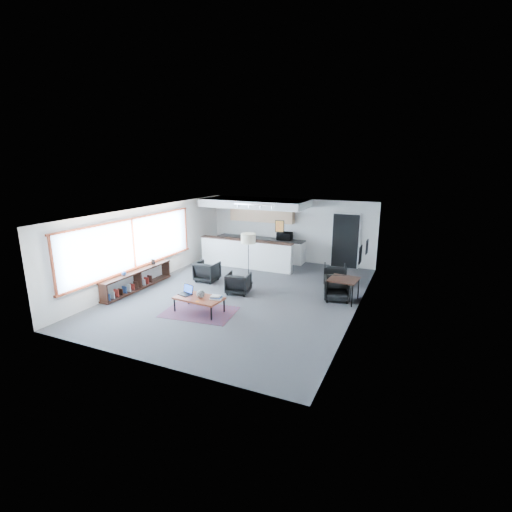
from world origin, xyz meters
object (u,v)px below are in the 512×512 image
at_px(dining_table, 344,281).
at_px(floor_lamp, 248,240).
at_px(coffee_table, 199,298).
at_px(book_stack, 216,297).
at_px(armchair_right, 238,282).
at_px(armchair_left, 207,271).
at_px(ceramic_pot, 200,294).
at_px(laptop, 187,292).
at_px(dining_chair_near, 337,289).
at_px(dining_chair_far, 335,275).
at_px(microwave, 284,235).

bearing_deg(dining_table, floor_lamp, 173.96).
relative_size(coffee_table, book_stack, 3.98).
bearing_deg(armchair_right, book_stack, 86.55).
distance_m(armchair_left, armchair_right, 1.69).
xyz_separation_m(floor_lamp, dining_table, (3.29, -0.35, -0.87)).
xyz_separation_m(ceramic_pot, floor_lamp, (0.09, 2.87, 0.96)).
height_order(laptop, armchair_right, armchair_right).
xyz_separation_m(armchair_left, dining_chair_near, (4.53, 0.03, -0.04)).
relative_size(dining_chair_far, microwave, 1.08).
bearing_deg(dining_chair_near, coffee_table, -157.30).
height_order(armchair_right, microwave, microwave).
bearing_deg(book_stack, dining_chair_far, 58.41).
height_order(coffee_table, dining_table, dining_table).
bearing_deg(book_stack, floor_lamp, 96.79).
xyz_separation_m(coffee_table, book_stack, (0.49, 0.10, 0.08)).
xyz_separation_m(ceramic_pot, book_stack, (0.42, 0.13, -0.07)).
height_order(armchair_left, microwave, microwave).
xyz_separation_m(armchair_right, dining_chair_far, (2.58, 2.15, -0.04)).
bearing_deg(dining_chair_near, floor_lamp, 159.02).
bearing_deg(microwave, armchair_left, -117.12).
distance_m(floor_lamp, dining_table, 3.42).
xyz_separation_m(armchair_right, microwave, (0.04, 4.12, 0.77)).
xyz_separation_m(floor_lamp, dining_chair_far, (2.71, 1.13, -1.19)).
relative_size(book_stack, dining_chair_far, 0.54).
relative_size(book_stack, armchair_right, 0.48).
height_order(dining_chair_far, microwave, microwave).
height_order(laptop, book_stack, laptop).
distance_m(coffee_table, dining_chair_near, 4.12).
relative_size(ceramic_pot, microwave, 0.39).
xyz_separation_m(armchair_left, dining_chair_far, (4.13, 1.50, -0.06)).
xyz_separation_m(armchair_right, dining_chair_near, (2.97, 0.69, -0.03)).
height_order(book_stack, dining_table, dining_table).
relative_size(ceramic_pot, armchair_left, 0.30).
height_order(armchair_left, floor_lamp, floor_lamp).
relative_size(floor_lamp, dining_table, 1.96).
bearing_deg(dining_chair_far, ceramic_pot, 41.40).
xyz_separation_m(dining_table, dining_chair_far, (-0.58, 1.48, -0.31)).
height_order(laptop, armchair_left, armchair_left).
xyz_separation_m(laptop, armchair_right, (0.75, 1.74, -0.15)).
height_order(ceramic_pot, book_stack, ceramic_pot).
distance_m(laptop, book_stack, 0.94).
xyz_separation_m(coffee_table, armchair_right, (0.29, 1.82, -0.04)).
height_order(book_stack, microwave, microwave).
bearing_deg(book_stack, laptop, -178.89).
height_order(laptop, dining_chair_far, laptop).
distance_m(armchair_right, microwave, 4.19).
xyz_separation_m(book_stack, dining_table, (2.96, 2.40, 0.15)).
distance_m(armchair_left, dining_chair_far, 4.40).
relative_size(armchair_right, dining_chair_far, 1.13).
xyz_separation_m(armchair_left, microwave, (1.59, 3.46, 0.75)).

